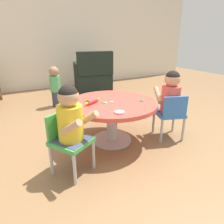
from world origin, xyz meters
TOP-DOWN VIEW (x-y plane):
  - ground_plane at (0.00, 0.00)m, footprint 10.00×10.00m
  - back_wall at (0.00, 3.00)m, footprint 8.00×0.12m
  - craft_table at (0.00, 0.00)m, footprint 0.98×0.98m
  - child_chair_left at (-0.60, -0.30)m, footprint 0.41×0.41m
  - seated_child_left at (-0.58, -0.33)m, footprint 0.40×0.43m
  - child_chair_right at (0.62, -0.27)m, footprint 0.39×0.39m
  - seated_child_right at (0.63, -0.23)m, footprint 0.37×0.42m
  - armchair_dark at (0.76, 2.15)m, footprint 0.84×0.86m
  - toddler_standing at (-0.21, 1.55)m, footprint 0.17×0.17m
  - rolling_pin at (-0.21, 0.05)m, footprint 0.21×0.12m
  - craft_scissors at (-0.07, -0.00)m, footprint 0.14×0.08m
  - playdough_blob_0 at (-0.11, -0.33)m, footprint 0.10×0.10m
  - cookie_cutter_0 at (0.30, -0.13)m, footprint 0.06×0.06m
  - cookie_cutter_1 at (-0.22, 0.15)m, footprint 0.07×0.07m
  - cookie_cutter_2 at (-0.34, -0.24)m, footprint 0.06×0.06m

SIDE VIEW (x-z plane):
  - ground_plane at x=0.00m, z-range 0.00..0.00m
  - child_chair_left at x=-0.60m, z-range 0.04..0.57m
  - child_chair_right at x=0.62m, z-range 0.04..0.57m
  - armchair_dark at x=0.76m, z-range -0.12..0.73m
  - toddler_standing at x=-0.21m, z-range 0.02..0.70m
  - craft_table at x=0.00m, z-range 0.14..0.61m
  - craft_scissors at x=-0.07m, z-range 0.47..0.48m
  - cookie_cutter_0 at x=0.30m, z-range 0.47..0.48m
  - cookie_cutter_1 at x=-0.22m, z-range 0.47..0.48m
  - cookie_cutter_2 at x=-0.34m, z-range 0.47..0.48m
  - playdough_blob_0 at x=-0.11m, z-range 0.47..0.49m
  - rolling_pin at x=-0.21m, z-range 0.47..0.52m
  - seated_child_left at x=-0.58m, z-range 0.28..0.79m
  - seated_child_right at x=0.63m, z-range 0.28..0.79m
  - back_wall at x=0.00m, z-range 0.00..2.80m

